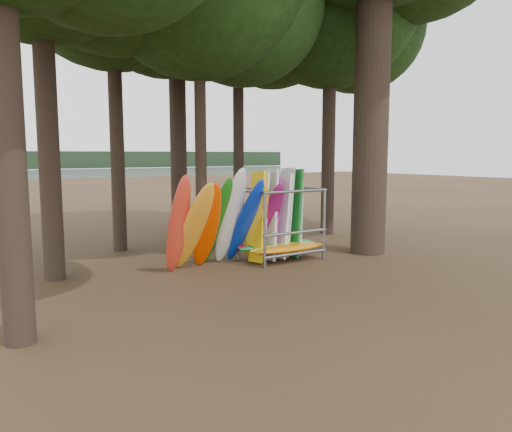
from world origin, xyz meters
TOP-DOWN VIEW (x-y plane):
  - ground at (0.00, 0.00)m, footprint 120.00×120.00m
  - lake at (0.00, 60.00)m, footprint 160.00×160.00m
  - kayak_row at (-1.06, 1.26)m, footprint 3.87×2.15m
  - storage_rack at (0.96, 1.23)m, footprint 2.84×1.54m

SIDE VIEW (x-z plane):
  - ground at x=0.00m, z-range 0.00..0.00m
  - lake at x=0.00m, z-range 0.00..0.00m
  - storage_rack at x=0.96m, z-range -0.39..2.51m
  - kayak_row at x=-1.06m, z-range -0.22..2.86m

